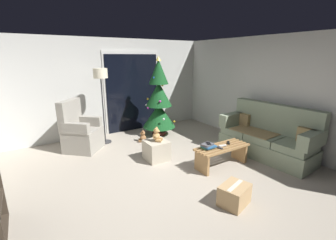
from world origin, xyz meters
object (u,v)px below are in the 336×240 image
object	(u,v)px
book_stack	(208,146)
armchair	(81,133)
christmas_tree	(159,101)
cardboard_box_taped_mid_floor	(234,195)
remote_white	(223,146)
ottoman	(156,150)
couch	(268,137)
remote_black	(228,143)
coffee_table	(222,153)
teddy_bear_chestnut_by_tree	(143,137)
remote_graphite	(219,148)
floor_lamp	(101,81)
teddy_bear_honey	(157,135)
cell_phone	(208,143)

from	to	relation	value
book_stack	armchair	world-z (taller)	armchair
christmas_tree	cardboard_box_taped_mid_floor	size ratio (longest dim) A/B	4.07
remote_white	ottoman	distance (m)	1.32
couch	remote_black	xyz separation A→B (m)	(-0.97, 0.18, 0.02)
coffee_table	cardboard_box_taped_mid_floor	xyz separation A→B (m)	(-0.71, -0.97, -0.12)
armchair	remote_white	bearing A→B (deg)	-47.36
teddy_bear_chestnut_by_tree	book_stack	bearing A→B (deg)	-78.29
remote_graphite	armchair	world-z (taller)	armchair
ottoman	teddy_bear_chestnut_by_tree	size ratio (longest dim) A/B	1.54
remote_graphite	teddy_bear_chestnut_by_tree	size ratio (longest dim) A/B	0.55
floor_lamp	teddy_bear_honey	bearing A→B (deg)	-68.81
remote_graphite	floor_lamp	xyz separation A→B (m)	(-1.38, 2.47, 1.09)
teddy_bear_chestnut_by_tree	floor_lamp	bearing A→B (deg)	151.52
teddy_bear_honey	teddy_bear_chestnut_by_tree	bearing A→B (deg)	79.09
remote_graphite	cell_phone	distance (m)	0.22
couch	christmas_tree	distance (m)	2.75
christmas_tree	couch	bearing A→B (deg)	-62.24
coffee_table	ottoman	bearing A→B (deg)	134.91
remote_graphite	armchair	size ratio (longest dim) A/B	0.14
teddy_bear_honey	floor_lamp	bearing A→B (deg)	111.19
coffee_table	teddy_bear_honey	size ratio (longest dim) A/B	3.86
couch	remote_black	bearing A→B (deg)	169.27
book_stack	armchair	size ratio (longest dim) A/B	0.23
remote_white	cardboard_box_taped_mid_floor	xyz separation A→B (m)	(-0.71, -0.97, -0.27)
remote_white	book_stack	bearing A→B (deg)	87.06
cell_phone	christmas_tree	size ratio (longest dim) A/B	0.07
teddy_bear_chestnut_by_tree	cardboard_box_taped_mid_floor	world-z (taller)	cardboard_box_taped_mid_floor
book_stack	teddy_bear_chestnut_by_tree	bearing A→B (deg)	101.71
christmas_tree	floor_lamp	world-z (taller)	christmas_tree
teddy_bear_honey	ottoman	bearing A→B (deg)	134.91
coffee_table	christmas_tree	distance (m)	2.34
cardboard_box_taped_mid_floor	teddy_bear_chestnut_by_tree	bearing A→B (deg)	89.74
armchair	cell_phone	bearing A→B (deg)	-50.78
remote_black	teddy_bear_chestnut_by_tree	distance (m)	2.18
book_stack	teddy_bear_honey	bearing A→B (deg)	125.96
coffee_table	remote_black	world-z (taller)	remote_black
coffee_table	remote_graphite	size ratio (longest dim) A/B	7.05
coffee_table	remote_white	size ratio (longest dim) A/B	7.05
teddy_bear_honey	teddy_bear_chestnut_by_tree	xyz separation A→B (m)	(0.21, 1.09, -0.40)
coffee_table	book_stack	distance (m)	0.35
teddy_bear_honey	teddy_bear_chestnut_by_tree	distance (m)	1.18
ottoman	cell_phone	bearing A→B (deg)	-53.74
book_stack	christmas_tree	xyz separation A→B (m)	(0.22, 2.18, 0.46)
couch	remote_white	size ratio (longest dim) A/B	12.74
remote_white	remote_black	world-z (taller)	same
coffee_table	ottoman	size ratio (longest dim) A/B	2.50
couch	cell_phone	world-z (taller)	couch
armchair	teddy_bear_chestnut_by_tree	bearing A→B (deg)	-10.96
remote_graphite	remote_white	bearing A→B (deg)	-166.62
remote_white	armchair	world-z (taller)	armchair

